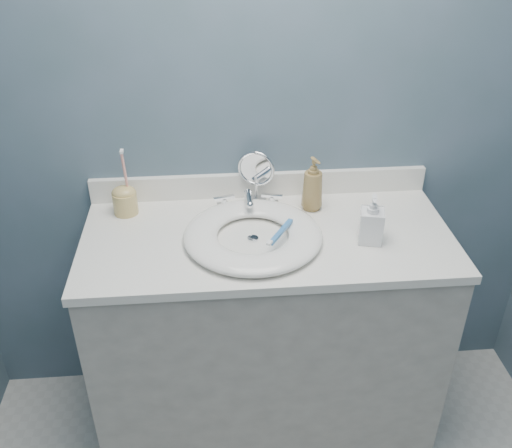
{
  "coord_description": "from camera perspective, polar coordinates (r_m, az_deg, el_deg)",
  "views": [
    {
      "loc": [
        -0.17,
        -0.59,
        1.91
      ],
      "look_at": [
        -0.04,
        0.94,
        0.94
      ],
      "focal_mm": 40.0,
      "sensor_mm": 36.0,
      "label": 1
    }
  ],
  "objects": [
    {
      "name": "toothbrush_lying",
      "position": [
        1.81,
        2.42,
        -0.88
      ],
      "size": [
        0.1,
        0.16,
        0.02
      ],
      "rotation": [
        0.0,
        0.0,
        1.02
      ],
      "color": "#3373B7",
      "rests_on": "basin"
    },
    {
      "name": "countertop",
      "position": [
        1.89,
        1.13,
        -1.39
      ],
      "size": [
        1.22,
        0.57,
        0.03
      ],
      "primitive_type": "cube",
      "color": "white",
      "rests_on": "vanity_cabinet"
    },
    {
      "name": "backsplash",
      "position": [
        2.08,
        0.4,
        3.97
      ],
      "size": [
        1.22,
        0.02,
        0.09
      ],
      "primitive_type": "cube",
      "color": "white",
      "rests_on": "countertop"
    },
    {
      "name": "basin",
      "position": [
        1.84,
        -0.31,
        -1.1
      ],
      "size": [
        0.45,
        0.45,
        0.04
      ],
      "primitive_type": null,
      "color": "white",
      "rests_on": "countertop"
    },
    {
      "name": "drain",
      "position": [
        1.85,
        -0.31,
        -1.49
      ],
      "size": [
        0.04,
        0.04,
        0.01
      ],
      "primitive_type": "cylinder",
      "color": "silver",
      "rests_on": "countertop"
    },
    {
      "name": "toothbrush_holder",
      "position": [
        2.02,
        -12.99,
        2.46
      ],
      "size": [
        0.08,
        0.08,
        0.24
      ],
      "rotation": [
        0.0,
        0.0,
        -0.18
      ],
      "color": "tan",
      "rests_on": "countertop"
    },
    {
      "name": "back_wall",
      "position": [
        1.98,
        0.4,
        11.17
      ],
      "size": [
        2.2,
        0.02,
        2.4
      ],
      "primitive_type": "cube",
      "color": "#435B65",
      "rests_on": "ground"
    },
    {
      "name": "vanity_cabinet",
      "position": [
        2.16,
        1.01,
        -11.17
      ],
      "size": [
        1.2,
        0.55,
        0.85
      ],
      "primitive_type": "cube",
      "color": "#BAB5AA",
      "rests_on": "ground"
    },
    {
      "name": "soap_bottle_clear",
      "position": [
        1.84,
        11.52,
        0.52
      ],
      "size": [
        0.09,
        0.09,
        0.17
      ],
      "primitive_type": "imported",
      "rotation": [
        0.0,
        0.0,
        -0.24
      ],
      "color": "silver",
      "rests_on": "countertop"
    },
    {
      "name": "soap_bottle_amber",
      "position": [
        1.99,
        5.7,
        4.01
      ],
      "size": [
        0.1,
        0.1,
        0.19
      ],
      "primitive_type": "imported",
      "rotation": [
        0.0,
        0.0,
        0.33
      ],
      "color": "olive",
      "rests_on": "countertop"
    },
    {
      "name": "makeup_mirror",
      "position": [
        2.02,
        0.0,
        4.99
      ],
      "size": [
        0.13,
        0.08,
        0.2
      ],
      "rotation": [
        0.0,
        0.0,
        -0.34
      ],
      "color": "silver",
      "rests_on": "countertop"
    },
    {
      "name": "faucet",
      "position": [
        2.0,
        -0.77,
        2.18
      ],
      "size": [
        0.25,
        0.13,
        0.07
      ],
      "color": "silver",
      "rests_on": "countertop"
    }
  ]
}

